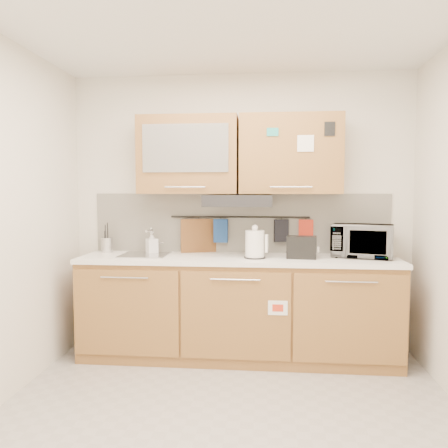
# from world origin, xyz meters

# --- Properties ---
(floor) EXTENTS (3.20, 3.20, 0.00)m
(floor) POSITION_xyz_m (0.00, 0.00, 0.00)
(floor) COLOR #9E9993
(floor) RESTS_ON ground
(ceiling) EXTENTS (3.20, 3.20, 0.00)m
(ceiling) POSITION_xyz_m (0.00, 0.00, 2.60)
(ceiling) COLOR white
(ceiling) RESTS_ON wall_back
(wall_back) EXTENTS (3.20, 0.00, 3.20)m
(wall_back) POSITION_xyz_m (0.00, 1.50, 1.30)
(wall_back) COLOR silver
(wall_back) RESTS_ON ground
(base_cabinet) EXTENTS (2.80, 0.64, 0.88)m
(base_cabinet) POSITION_xyz_m (0.00, 1.19, 0.41)
(base_cabinet) COLOR olive
(base_cabinet) RESTS_ON floor
(countertop) EXTENTS (2.82, 0.62, 0.04)m
(countertop) POSITION_xyz_m (0.00, 1.19, 0.90)
(countertop) COLOR white
(countertop) RESTS_ON base_cabinet
(backsplash) EXTENTS (2.80, 0.02, 0.56)m
(backsplash) POSITION_xyz_m (0.00, 1.49, 1.20)
(backsplash) COLOR silver
(backsplash) RESTS_ON countertop
(upper_cabinets) EXTENTS (1.82, 0.37, 0.70)m
(upper_cabinets) POSITION_xyz_m (-0.00, 1.32, 1.83)
(upper_cabinets) COLOR olive
(upper_cabinets) RESTS_ON wall_back
(range_hood) EXTENTS (0.60, 0.46, 0.10)m
(range_hood) POSITION_xyz_m (0.00, 1.25, 1.42)
(range_hood) COLOR black
(range_hood) RESTS_ON upper_cabinets
(sink) EXTENTS (0.42, 0.40, 0.26)m
(sink) POSITION_xyz_m (-0.85, 1.21, 0.92)
(sink) COLOR silver
(sink) RESTS_ON countertop
(utensil_rail) EXTENTS (1.30, 0.02, 0.02)m
(utensil_rail) POSITION_xyz_m (0.00, 1.45, 1.26)
(utensil_rail) COLOR black
(utensil_rail) RESTS_ON backsplash
(utensil_crock) EXTENTS (0.14, 0.14, 0.28)m
(utensil_crock) POSITION_xyz_m (-1.26, 1.36, 0.99)
(utensil_crock) COLOR silver
(utensil_crock) RESTS_ON countertop
(kettle) EXTENTS (0.22, 0.20, 0.29)m
(kettle) POSITION_xyz_m (0.16, 1.13, 1.04)
(kettle) COLOR white
(kettle) RESTS_ON countertop
(toaster) EXTENTS (0.27, 0.18, 0.19)m
(toaster) POSITION_xyz_m (0.56, 1.16, 1.02)
(toaster) COLOR black
(toaster) RESTS_ON countertop
(microwave) EXTENTS (0.59, 0.48, 0.29)m
(microwave) POSITION_xyz_m (1.10, 1.29, 1.06)
(microwave) COLOR #999999
(microwave) RESTS_ON countertop
(soap_bottle) EXTENTS (0.13, 0.13, 0.21)m
(soap_bottle) POSITION_xyz_m (-0.81, 1.32, 1.02)
(soap_bottle) COLOR #999999
(soap_bottle) RESTS_ON countertop
(cutting_board) EXTENTS (0.33, 0.13, 0.42)m
(cutting_board) POSITION_xyz_m (-0.39, 1.44, 1.03)
(cutting_board) COLOR brown
(cutting_board) RESTS_ON utensil_rail
(oven_mitt) EXTENTS (0.13, 0.04, 0.22)m
(oven_mitt) POSITION_xyz_m (-0.18, 1.44, 1.13)
(oven_mitt) COLOR navy
(oven_mitt) RESTS_ON utensil_rail
(dark_pouch) EXTENTS (0.14, 0.07, 0.21)m
(dark_pouch) POSITION_xyz_m (0.39, 1.44, 1.14)
(dark_pouch) COLOR black
(dark_pouch) RESTS_ON utensil_rail
(pot_holder) EXTENTS (0.13, 0.03, 0.16)m
(pot_holder) POSITION_xyz_m (0.62, 1.44, 1.16)
(pot_holder) COLOR #AC2817
(pot_holder) RESTS_ON utensil_rail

